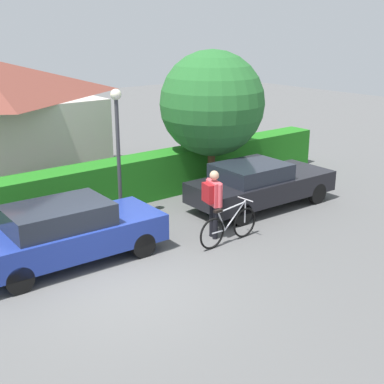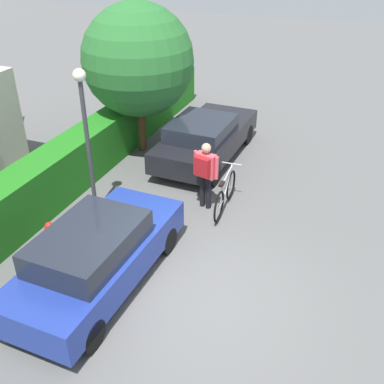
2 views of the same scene
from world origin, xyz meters
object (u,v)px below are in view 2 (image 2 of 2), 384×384
Objects in this scene: person_rider at (205,170)px; bicycle at (225,194)px; parked_car_near at (97,255)px; tree_kerbside at (138,60)px; fire_hydrant at (51,238)px; street_lamp at (85,122)px; parked_car_far at (206,137)px.

bicycle is at bearing -78.55° from person_rider.
tree_kerbside is at bearing 19.03° from parked_car_near.
tree_kerbside is at bearing 6.36° from fire_hydrant.
bicycle is 4.78m from tree_kerbside.
parked_car_near reaches higher than bicycle.
fire_hydrant is (-1.76, -0.05, -1.92)m from street_lamp.
bicycle is at bearing -42.98° from fire_hydrant.
street_lamp is at bearing 158.43° from parked_car_far.
tree_kerbside is (5.88, 2.03, 2.04)m from parked_car_near.
parked_car_near is 0.96× the size of tree_kerbside.
parked_car_far is at bearing 19.69° from person_rider.
parked_car_near is at bearing 158.19° from bicycle.
street_lamp reaches higher than bicycle.
parked_car_far reaches higher than bicycle.
bicycle is at bearing -21.81° from parked_car_near.
person_rider is at bearing -63.83° from street_lamp.
tree_kerbside reaches higher than person_rider.
person_rider is at bearing 101.45° from bicycle.
bicycle is (3.51, -1.40, -0.31)m from parked_car_near.
parked_car_near is at bearing -160.97° from tree_kerbside.
parked_car_far is 2.74m from person_rider.
parked_car_near is 2.26× the size of bicycle.
street_lamp reaches higher than parked_car_far.
parked_car_far is 2.89m from tree_kerbside.
parked_car_far is at bearing -21.57° from street_lamp.
person_rider is 2.12× the size of fire_hydrant.
parked_car_near reaches higher than fire_hydrant.
person_rider is (-0.10, 0.49, 0.63)m from bicycle.
parked_car_far is 5.68m from fire_hydrant.
fire_hydrant is at bearing 71.62° from parked_car_near.
parked_car_near is 5.19× the size of fire_hydrant.
street_lamp is at bearing 113.85° from bicycle.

